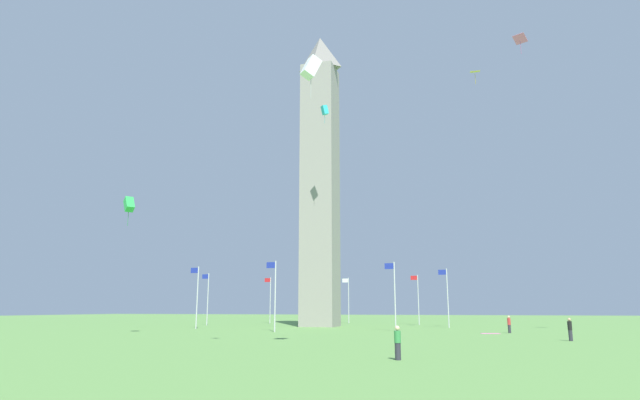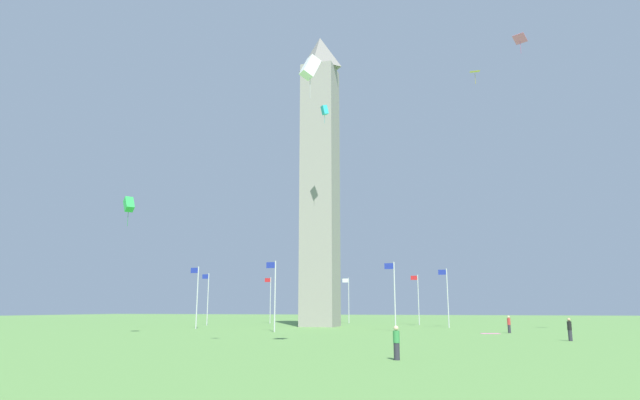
{
  "view_description": "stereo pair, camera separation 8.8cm",
  "coord_description": "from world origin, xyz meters",
  "px_view_note": "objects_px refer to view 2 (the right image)",
  "views": [
    {
      "loc": [
        -20.6,
        70.46,
        2.45
      ],
      "look_at": [
        0.0,
        0.0,
        17.42
      ],
      "focal_mm": 29.81,
      "sensor_mm": 36.0,
      "label": 1
    },
    {
      "loc": [
        -20.69,
        70.44,
        2.45
      ],
      "look_at": [
        0.0,
        0.0,
        17.42
      ],
      "focal_mm": 29.81,
      "sensor_mm": 36.0,
      "label": 2
    }
  ],
  "objects_px": {
    "flagpole_e": "(274,292)",
    "flagpole_nw": "(270,298)",
    "flagpole_w": "(348,298)",
    "kite_white_box": "(310,68)",
    "flagpole_n": "(208,296)",
    "kite_yellow_diamond": "(475,72)",
    "obelisk_monument": "(320,174)",
    "person_green_shirt": "(396,343)",
    "flagpole_s": "(447,295)",
    "flagpole_ne": "(197,294)",
    "flagpole_se": "(394,293)",
    "person_black_shirt": "(570,330)",
    "kite_pink_diamond": "(520,39)",
    "flagpole_sw": "(418,297)",
    "person_red_shirt": "(509,324)",
    "kite_cyan_box": "(325,110)",
    "kite_green_box": "(129,204)",
    "picnic_blanket_near_first_person": "(490,334)"
  },
  "relations": [
    {
      "from": "flagpole_ne",
      "to": "kite_pink_diamond",
      "type": "distance_m",
      "value": 46.95
    },
    {
      "from": "flagpole_s",
      "to": "kite_green_box",
      "type": "bearing_deg",
      "value": 45.0
    },
    {
      "from": "obelisk_monument",
      "to": "flagpole_sw",
      "type": "distance_m",
      "value": 24.04
    },
    {
      "from": "flagpole_ne",
      "to": "flagpole_e",
      "type": "xyz_separation_m",
      "value": [
        -11.99,
        4.97,
        0.0
      ]
    },
    {
      "from": "flagpole_e",
      "to": "kite_pink_diamond",
      "type": "bearing_deg",
      "value": -174.08
    },
    {
      "from": "flagpole_ne",
      "to": "person_green_shirt",
      "type": "xyz_separation_m",
      "value": [
        -28.83,
        32.06,
        -3.3
      ]
    },
    {
      "from": "flagpole_se",
      "to": "kite_white_box",
      "type": "xyz_separation_m",
      "value": [
        0.58,
        28.85,
        13.18
      ]
    },
    {
      "from": "person_green_shirt",
      "to": "picnic_blanket_near_first_person",
      "type": "bearing_deg",
      "value": -48.0
    },
    {
      "from": "person_red_shirt",
      "to": "kite_pink_diamond",
      "type": "bearing_deg",
      "value": 172.37
    },
    {
      "from": "picnic_blanket_near_first_person",
      "to": "flagpole_sw",
      "type": "bearing_deg",
      "value": -69.89
    },
    {
      "from": "flagpole_nw",
      "to": "flagpole_e",
      "type": "bearing_deg",
      "value": 112.5
    },
    {
      "from": "flagpole_nw",
      "to": "picnic_blanket_near_first_person",
      "type": "distance_m",
      "value": 42.99
    },
    {
      "from": "flagpole_n",
      "to": "flagpole_w",
      "type": "xyz_separation_m",
      "value": [
        -16.96,
        -16.96,
        0.0
      ]
    },
    {
      "from": "kite_yellow_diamond",
      "to": "kite_cyan_box",
      "type": "bearing_deg",
      "value": -4.45
    },
    {
      "from": "flagpole_se",
      "to": "person_green_shirt",
      "type": "height_order",
      "value": "flagpole_se"
    },
    {
      "from": "flagpole_e",
      "to": "flagpole_nw",
      "type": "xyz_separation_m",
      "value": [
        11.99,
        -28.94,
        0.0
      ]
    },
    {
      "from": "person_red_shirt",
      "to": "flagpole_n",
      "type": "bearing_deg",
      "value": -3.18
    },
    {
      "from": "kite_yellow_diamond",
      "to": "picnic_blanket_near_first_person",
      "type": "distance_m",
      "value": 29.55
    },
    {
      "from": "kite_green_box",
      "to": "picnic_blanket_near_first_person",
      "type": "distance_m",
      "value": 37.2
    },
    {
      "from": "flagpole_ne",
      "to": "person_green_shirt",
      "type": "distance_m",
      "value": 43.24
    },
    {
      "from": "flagpole_s",
      "to": "flagpole_w",
      "type": "relative_size",
      "value": 1.0
    },
    {
      "from": "flagpole_e",
      "to": "person_green_shirt",
      "type": "bearing_deg",
      "value": 121.87
    },
    {
      "from": "person_red_shirt",
      "to": "person_black_shirt",
      "type": "bearing_deg",
      "value": 121.42
    },
    {
      "from": "flagpole_n",
      "to": "person_red_shirt",
      "type": "bearing_deg",
      "value": 162.27
    },
    {
      "from": "flagpole_nw",
      "to": "person_black_shirt",
      "type": "bearing_deg",
      "value": 136.5
    },
    {
      "from": "flagpole_nw",
      "to": "person_black_shirt",
      "type": "relative_size",
      "value": 4.36
    },
    {
      "from": "person_black_shirt",
      "to": "kite_white_box",
      "type": "bearing_deg",
      "value": 92.89
    },
    {
      "from": "kite_green_box",
      "to": "kite_pink_diamond",
      "type": "distance_m",
      "value": 43.96
    },
    {
      "from": "kite_cyan_box",
      "to": "kite_yellow_diamond",
      "type": "relative_size",
      "value": 1.42
    },
    {
      "from": "flagpole_n",
      "to": "flagpole_nw",
      "type": "distance_m",
      "value": 12.98
    },
    {
      "from": "flagpole_n",
      "to": "flagpole_nw",
      "type": "height_order",
      "value": "same"
    },
    {
      "from": "kite_yellow_diamond",
      "to": "obelisk_monument",
      "type": "bearing_deg",
      "value": -25.57
    },
    {
      "from": "flagpole_nw",
      "to": "kite_green_box",
      "type": "xyz_separation_m",
      "value": [
        -1.14,
        39.79,
        8.08
      ]
    },
    {
      "from": "person_red_shirt",
      "to": "kite_cyan_box",
      "type": "height_order",
      "value": "kite_cyan_box"
    },
    {
      "from": "person_green_shirt",
      "to": "kite_yellow_diamond",
      "type": "relative_size",
      "value": 0.95
    },
    {
      "from": "flagpole_n",
      "to": "flagpole_ne",
      "type": "relative_size",
      "value": 1.0
    },
    {
      "from": "flagpole_w",
      "to": "kite_yellow_diamond",
      "type": "height_order",
      "value": "kite_yellow_diamond"
    },
    {
      "from": "person_black_shirt",
      "to": "kite_yellow_diamond",
      "type": "bearing_deg",
      "value": -21.39
    },
    {
      "from": "flagpole_s",
      "to": "flagpole_se",
      "type": "bearing_deg",
      "value": 67.5
    },
    {
      "from": "flagpole_w",
      "to": "kite_white_box",
      "type": "relative_size",
      "value": 2.63
    },
    {
      "from": "flagpole_se",
      "to": "kite_white_box",
      "type": "height_order",
      "value": "kite_white_box"
    },
    {
      "from": "flagpole_se",
      "to": "person_black_shirt",
      "type": "xyz_separation_m",
      "value": [
        -15.3,
        13.3,
        -3.25
      ]
    },
    {
      "from": "flagpole_w",
      "to": "person_green_shirt",
      "type": "relative_size",
      "value": 4.61
    },
    {
      "from": "flagpole_ne",
      "to": "flagpole_w",
      "type": "height_order",
      "value": "same"
    },
    {
      "from": "flagpole_e",
      "to": "flagpole_sw",
      "type": "relative_size",
      "value": 1.0
    },
    {
      "from": "flagpole_w",
      "to": "kite_cyan_box",
      "type": "xyz_separation_m",
      "value": [
        -3.31,
        25.93,
        23.07
      ]
    },
    {
      "from": "flagpole_nw",
      "to": "flagpole_w",
      "type": "bearing_deg",
      "value": -157.5
    },
    {
      "from": "flagpole_sw",
      "to": "kite_white_box",
      "type": "distance_m",
      "value": 54.45
    },
    {
      "from": "flagpole_nw",
      "to": "kite_green_box",
      "type": "height_order",
      "value": "kite_green_box"
    },
    {
      "from": "obelisk_monument",
      "to": "kite_pink_diamond",
      "type": "xyz_separation_m",
      "value": [
        -26.54,
        14.2,
        9.56
      ]
    }
  ]
}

